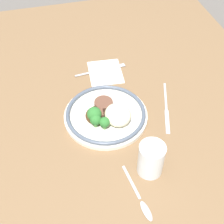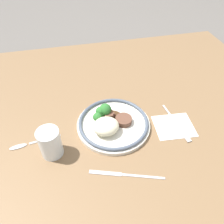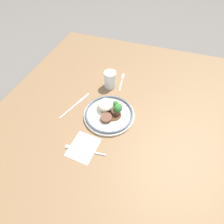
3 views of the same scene
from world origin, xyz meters
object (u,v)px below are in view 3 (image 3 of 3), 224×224
object	(u,v)px
plate	(109,112)
fork	(81,150)
juice_glass	(110,80)
spoon	(122,78)
knife	(76,104)

from	to	relation	value
plate	fork	xyz separation A→B (m)	(-0.23, 0.05, -0.02)
plate	fork	size ratio (longest dim) A/B	1.37
juice_glass	spoon	size ratio (longest dim) A/B	0.59
knife	plate	bearing A→B (deg)	-74.04
knife	spoon	size ratio (longest dim) A/B	1.28
knife	spoon	bearing A→B (deg)	-12.98
knife	spoon	world-z (taller)	spoon
spoon	plate	bearing A→B (deg)	175.50
knife	spoon	distance (m)	0.34
fork	knife	bearing A→B (deg)	-64.55
spoon	fork	bearing A→B (deg)	168.29
juice_glass	knife	bearing A→B (deg)	147.49
juice_glass	fork	xyz separation A→B (m)	(-0.44, -0.02, -0.04)
plate	juice_glass	distance (m)	0.22
fork	knife	world-z (taller)	fork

